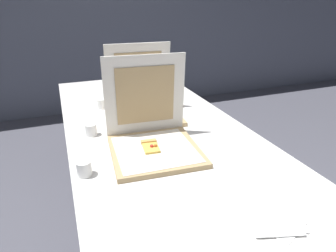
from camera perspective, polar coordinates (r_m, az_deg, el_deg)
wall_back at (r=3.79m, az=-15.52°, el=22.17°), size 10.00×0.10×2.60m
table at (r=1.58m, az=-2.74°, el=-1.44°), size 0.92×2.12×0.74m
pizza_box_front at (r=1.30m, az=-3.05°, el=-2.29°), size 0.42×0.42×0.41m
pizza_box_middle at (r=1.68m, az=-4.94°, el=3.93°), size 0.41×0.41×0.40m
cup_white_mid at (r=1.49m, az=-15.05°, el=-0.71°), size 0.06×0.06×0.06m
cup_white_far at (r=1.85m, az=-13.04°, el=4.35°), size 0.06×0.06×0.06m
cup_white_near_left at (r=1.17m, az=-16.32°, el=-8.10°), size 0.06×0.06×0.06m
napkin_pile at (r=1.00m, az=20.46°, el=-16.96°), size 0.20×0.19×0.01m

